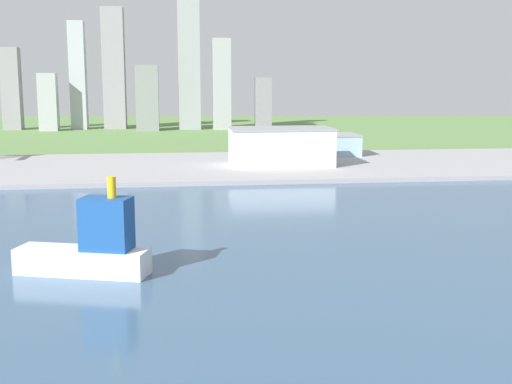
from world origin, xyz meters
The scene contains 7 objects.
ground_plane centered at (0.00, 300.00, 0.00)m, with size 2400.00×2400.00×0.00m, color #5A8144.
water_bay centered at (0.00, 240.00, 0.07)m, with size 840.00×360.00×0.15m, color #385675.
industrial_pier centered at (0.00, 490.00, 1.25)m, with size 840.00×140.00×2.50m, color #959497.
ferry_boat centered at (-32.21, 264.59, 8.18)m, with size 39.05×20.78×28.15m.
warehouse_main centered at (56.72, 481.90, 13.99)m, with size 62.31×36.63×22.93m.
warehouse_annex centered at (103.44, 532.76, 9.81)m, with size 30.95×30.09×14.58m.
distant_skyline centered at (-45.21, 829.29, 53.35)m, with size 290.51×58.11×149.05m.
Camera 1 is at (-8.99, 76.50, 54.76)m, focal length 47.22 mm.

